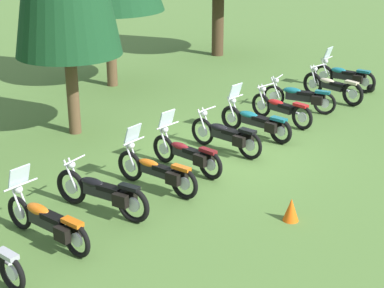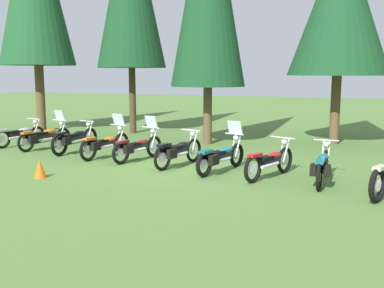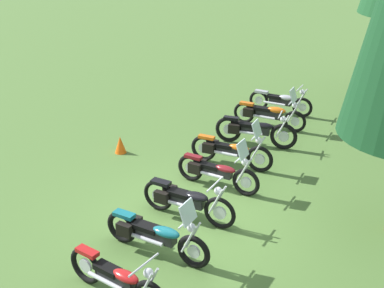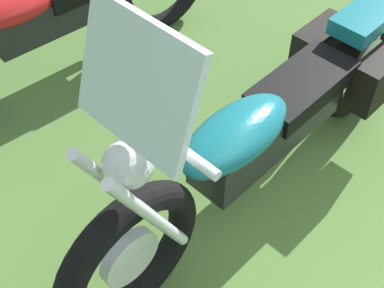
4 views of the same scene
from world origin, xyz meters
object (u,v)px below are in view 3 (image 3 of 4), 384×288
Objects in this scene: motorcycle_2 at (254,130)px; motorcycle_7 at (117,279)px; motorcycle_4 at (216,171)px; motorcycle_0 at (281,101)px; motorcycle_5 at (186,200)px; motorcycle_1 at (268,113)px; motorcycle_3 at (230,150)px; motorcycle_6 at (155,234)px; traffic_cone at (120,145)px.

motorcycle_7 is at bearing -96.39° from motorcycle_2.
motorcycle_7 is at bearing -85.08° from motorcycle_4.
motorcycle_5 is (6.96, -1.51, 0.03)m from motorcycle_0.
motorcycle_3 is at bearing -90.60° from motorcycle_1.
motorcycle_4 is at bearing 91.36° from motorcycle_5.
motorcycle_3 reaches higher than motorcycle_6.
motorcycle_3 reaches higher than motorcycle_2.
motorcycle_1 is 1.47m from motorcycle_2.
motorcycle_1 is 4.72m from traffic_cone.
motorcycle_6 is (2.90, -0.66, 0.00)m from motorcycle_4.
motorcycle_0 is at bearing 88.48° from motorcycle_3.
motorcycle_0 is 1.00× the size of motorcycle_4.
motorcycle_4 is 3.26m from traffic_cone.
motorcycle_0 is at bearing 93.20° from motorcycle_5.
motorcycle_0 is at bearing 84.35° from motorcycle_2.
motorcycle_3 is 4.70× the size of traffic_cone.
motorcycle_5 is at bearing -97.31° from motorcycle_2.
motorcycle_3 is 1.06× the size of motorcycle_7.
motorcycle_0 is 0.93× the size of motorcycle_6.
motorcycle_6 reaches higher than motorcycle_2.
motorcycle_3 is at bearing -89.05° from motorcycle_0.
motorcycle_5 is 3.86m from traffic_cone.
traffic_cone is (-1.36, -2.96, -0.21)m from motorcycle_4.
motorcycle_2 is 1.11× the size of motorcycle_4.
motorcycle_4 is 4.45× the size of traffic_cone.
motorcycle_6 is 4.84m from traffic_cone.
motorcycle_3 is 5.64m from motorcycle_7.
motorcycle_2 is 1.12× the size of motorcycle_7.
motorcycle_0 is 7.13m from motorcycle_5.
motorcycle_6 is at bearing 28.35° from traffic_cone.
motorcycle_0 is 5.57m from motorcycle_4.
motorcycle_1 is 5.78m from motorcycle_5.
motorcycle_2 is at bearing 92.54° from motorcycle_5.
motorcycle_5 is at bearing -88.96° from motorcycle_1.
motorcycle_1 is 1.04× the size of motorcycle_5.
motorcycle_0 reaches higher than traffic_cone.
traffic_cone is (-4.25, -2.30, -0.21)m from motorcycle_6.
motorcycle_4 is 1.55m from motorcycle_5.
motorcycle_6 is (5.60, -1.25, -0.01)m from motorcycle_2.
motorcycle_0 is 1.34m from motorcycle_1.
motorcycle_3 is 0.98× the size of motorcycle_6.
motorcycle_6 is 1.43m from motorcycle_7.
motorcycle_0 is at bearing 135.08° from traffic_cone.
motorcycle_3 is at bearing -101.81° from motorcycle_2.
motorcycle_2 is 3.80m from traffic_cone.
motorcycle_5 is (1.51, -0.38, 0.02)m from motorcycle_4.
motorcycle_7 is (8.45, -1.74, -0.02)m from motorcycle_1.
motorcycle_1 reaches higher than motorcycle_7.
motorcycle_4 is (5.46, -1.13, 0.02)m from motorcycle_0.
motorcycle_1 is 4.23m from motorcycle_4.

